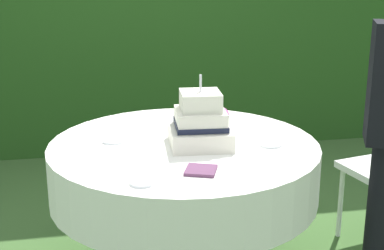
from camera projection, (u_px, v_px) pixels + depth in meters
cake_table at (184, 169)px, 2.88m from camera, size 1.34×1.34×0.78m
wedding_cake at (201, 124)px, 2.79m from camera, size 0.33×0.32×0.35m
serving_plate_near at (270, 144)px, 2.82m from camera, size 0.12×0.12×0.01m
serving_plate_far at (142, 183)px, 2.35m from camera, size 0.10×0.10×0.01m
serving_plate_left at (113, 141)px, 2.87m from camera, size 0.11×0.11×0.01m
napkin_stack at (201, 170)px, 2.47m from camera, size 0.17×0.17×0.01m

